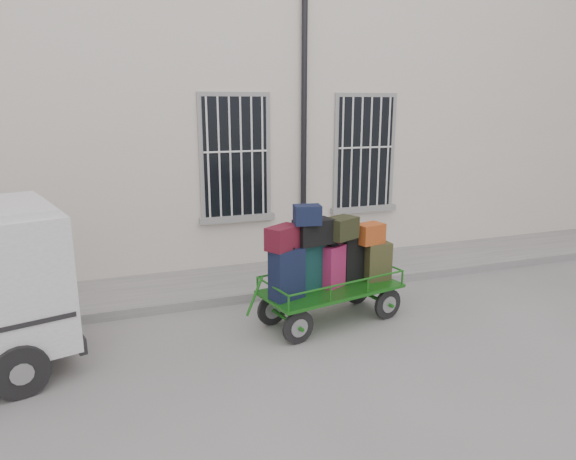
{
  "coord_description": "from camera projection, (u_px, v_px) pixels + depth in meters",
  "views": [
    {
      "loc": [
        -2.7,
        -6.4,
        3.22
      ],
      "look_at": [
        -0.06,
        1.0,
        1.28
      ],
      "focal_mm": 32.0,
      "sensor_mm": 36.0,
      "label": 1
    }
  ],
  "objects": [
    {
      "name": "luggage_cart",
      "position": [
        328.0,
        264.0,
        7.56
      ],
      "size": [
        2.53,
        1.36,
        1.86
      ],
      "rotation": [
        0.0,
        0.0,
        0.2
      ],
      "color": "black",
      "rests_on": "ground"
    },
    {
      "name": "ground",
      "position": [
        315.0,
        330.0,
        7.5
      ],
      "size": [
        80.0,
        80.0,
        0.0
      ],
      "primitive_type": "plane",
      "color": "slate",
      "rests_on": "ground"
    },
    {
      "name": "sidewalk",
      "position": [
        269.0,
        278.0,
        9.5
      ],
      "size": [
        24.0,
        1.7,
        0.15
      ],
      "primitive_type": "cube",
      "color": "slate",
      "rests_on": "ground"
    },
    {
      "name": "building",
      "position": [
        225.0,
        114.0,
        11.81
      ],
      "size": [
        24.0,
        5.15,
        6.0
      ],
      "color": "beige",
      "rests_on": "ground"
    }
  ]
}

